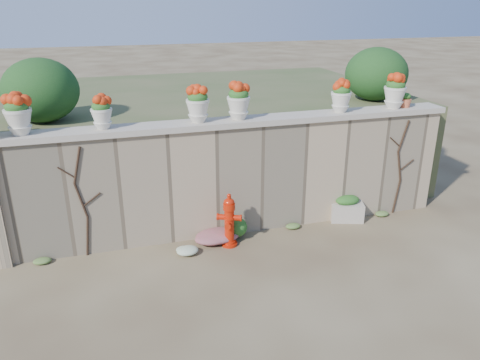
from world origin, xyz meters
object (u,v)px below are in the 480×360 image
object	(u,v)px
fire_hydrant	(229,220)
terracotta_pot	(406,101)
urn_pot_0	(18,114)
planter_box	(347,209)

from	to	relation	value
fire_hydrant	terracotta_pot	size ratio (longest dim) A/B	3.64
fire_hydrant	urn_pot_0	distance (m)	3.71
terracotta_pot	fire_hydrant	bearing A→B (deg)	-171.08
urn_pot_0	terracotta_pot	distance (m)	6.76
fire_hydrant	planter_box	xyz separation A→B (m)	(2.44, 0.32, -0.25)
fire_hydrant	planter_box	bearing A→B (deg)	31.36
terracotta_pot	urn_pot_0	bearing A→B (deg)	180.00
fire_hydrant	terracotta_pot	xyz separation A→B (m)	(3.64, 0.57, 1.74)
fire_hydrant	urn_pot_0	xyz separation A→B (m)	(-3.12, 0.57, 1.93)
fire_hydrant	planter_box	distance (m)	2.48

